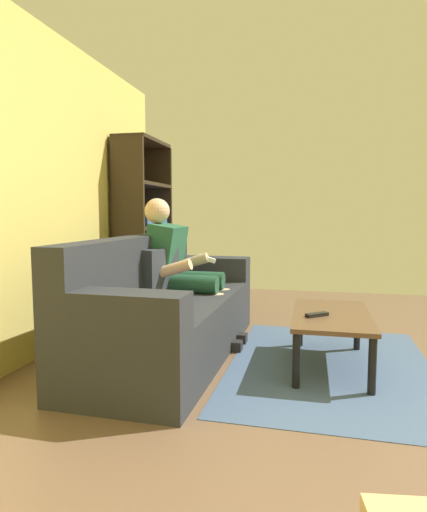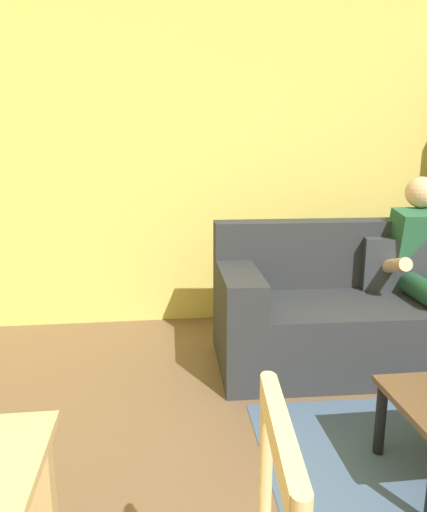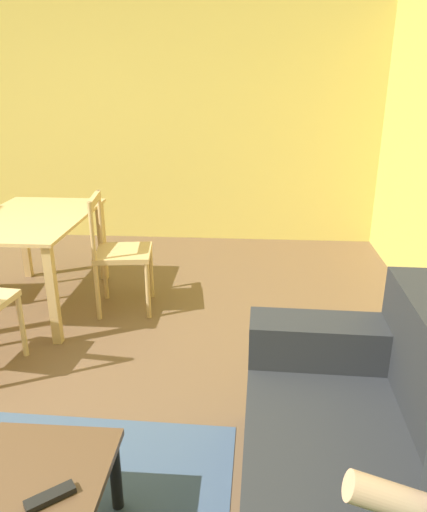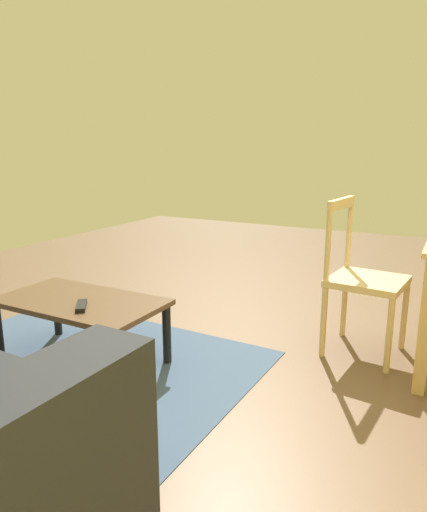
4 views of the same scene
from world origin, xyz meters
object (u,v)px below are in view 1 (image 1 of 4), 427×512
Objects in this scene: person_lounging at (180,268)px; coffee_table at (331,321)px; couch at (165,311)px; bookshelf at (142,240)px; tv_remote at (317,315)px.

coffee_table is at bearing -104.93° from person_lounging.
person_lounging is at bearing -3.02° from couch.
bookshelf is at bearing 28.05° from couch.
bookshelf is at bearing 35.70° from person_lounging.
bookshelf is (1.04, 0.75, 0.17)m from person_lounging.
coffee_table is at bearing -81.80° from tv_remote.
person_lounging is at bearing -144.30° from bookshelf.
bookshelf reaches higher than person_lounging.
tv_remote is at bearing -111.22° from person_lounging.
person_lounging reaches higher than tv_remote.
tv_remote is 2.41m from bookshelf.
couch is at bearing 176.98° from person_lounging.
couch is at bearing -151.95° from bookshelf.
bookshelf is at bearing 12.61° from tv_remote.
couch is 1.77× the size of person_lounging.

